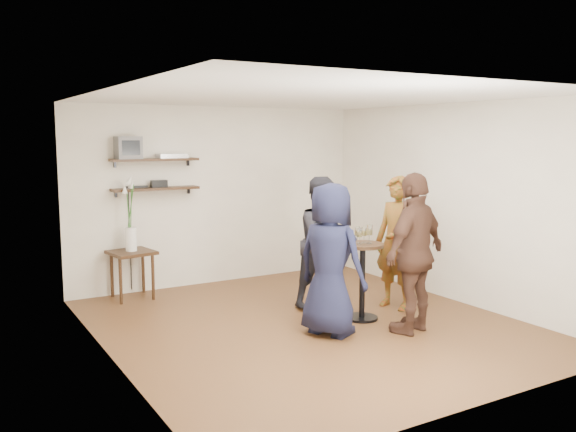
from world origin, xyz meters
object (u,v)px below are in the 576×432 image
object	(u,v)px
dvd_deck	(172,156)
side_table	(132,259)
person_brown	(415,253)
person_navy	(330,260)
radio	(159,184)
drinks_table	(362,271)
crt_monitor	(128,148)
person_plaid	(397,242)
person_dark	(324,242)

from	to	relation	value
dvd_deck	side_table	world-z (taller)	dvd_deck
person_brown	person_navy	bearing A→B (deg)	-42.28
radio	drinks_table	world-z (taller)	radio
side_table	drinks_table	world-z (taller)	drinks_table
crt_monitor	side_table	distance (m)	1.49
person_plaid	drinks_table	bearing A→B (deg)	-90.00
crt_monitor	person_navy	distance (m)	3.31
dvd_deck	radio	distance (m)	0.43
person_dark	person_brown	xyz separation A→B (m)	(0.28, -1.36, 0.06)
person_dark	side_table	bearing A→B (deg)	134.32
person_dark	person_navy	bearing A→B (deg)	-127.03
person_navy	drinks_table	bearing A→B (deg)	-90.00
drinks_table	dvd_deck	bearing A→B (deg)	119.69
person_plaid	person_dark	world-z (taller)	person_plaid
crt_monitor	dvd_deck	distance (m)	0.62
crt_monitor	side_table	xyz separation A→B (m)	(-0.05, -0.17, -1.48)
side_table	dvd_deck	bearing A→B (deg)	14.86
crt_monitor	dvd_deck	size ratio (longest dim) A/B	0.80
person_plaid	person_navy	distance (m)	1.39
person_plaid	person_brown	bearing A→B (deg)	-43.78
side_table	person_navy	size ratio (longest dim) A/B	0.39
person_navy	radio	bearing A→B (deg)	-3.10
crt_monitor	drinks_table	size ratio (longest dim) A/B	0.35
person_navy	person_brown	distance (m)	0.94
person_dark	person_navy	distance (m)	1.11
dvd_deck	radio	xyz separation A→B (m)	(-0.20, 0.00, -0.38)
radio	person_brown	xyz separation A→B (m)	(1.82, -3.16, -0.63)
dvd_deck	person_plaid	size ratio (longest dim) A/B	0.24
person_plaid	person_navy	xyz separation A→B (m)	(-1.32, -0.44, -0.00)
person_navy	dvd_deck	bearing A→B (deg)	-6.78
side_table	person_brown	distance (m)	3.78
dvd_deck	person_brown	distance (m)	3.70
crt_monitor	side_table	size ratio (longest dim) A/B	0.49
person_navy	person_brown	bearing A→B (deg)	-137.72
radio	person_dark	world-z (taller)	person_dark
person_dark	person_navy	world-z (taller)	person_navy
dvd_deck	person_navy	bearing A→B (deg)	-74.26
drinks_table	person_navy	world-z (taller)	person_navy
radio	side_table	size ratio (longest dim) A/B	0.34
dvd_deck	person_dark	xyz separation A→B (m)	(1.34, -1.80, -1.06)
side_table	person_plaid	xyz separation A→B (m)	(2.76, -2.15, 0.30)
radio	person_dark	xyz separation A→B (m)	(1.54, -1.80, -0.68)
crt_monitor	drinks_table	bearing A→B (deg)	-50.82
person_plaid	person_dark	size ratio (longest dim) A/B	1.01
radio	person_brown	world-z (taller)	person_brown
side_table	person_dark	distance (m)	2.60
drinks_table	person_navy	xyz separation A→B (m)	(-0.65, -0.27, 0.25)
radio	side_table	xyz separation A→B (m)	(-0.46, -0.17, -0.98)
side_table	person_dark	world-z (taller)	person_dark
person_brown	radio	bearing A→B (deg)	-77.11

